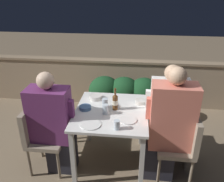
% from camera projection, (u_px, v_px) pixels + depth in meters
% --- Properties ---
extents(ground_plane, '(16.00, 16.00, 0.00)m').
position_uv_depth(ground_plane, '(111.00, 161.00, 3.09)').
color(ground_plane, '#847056').
extents(parapet_wall, '(9.00, 0.18, 0.85)m').
position_uv_depth(parapet_wall, '(122.00, 82.00, 4.38)').
color(parapet_wall, tan).
rests_on(parapet_wall, ground_plane).
extents(dining_table, '(0.85, 0.94, 0.76)m').
position_uv_depth(dining_table, '(111.00, 118.00, 2.81)').
color(dining_table, white).
rests_on(dining_table, ground_plane).
extents(planter_hedge, '(1.16, 0.47, 0.75)m').
position_uv_depth(planter_hedge, '(124.00, 97.00, 3.87)').
color(planter_hedge, brown).
rests_on(planter_hedge, ground_plane).
extents(chair_left_near, '(0.42, 0.41, 0.83)m').
position_uv_depth(chair_left_near, '(39.00, 133.00, 2.80)').
color(chair_left_near, gray).
rests_on(chair_left_near, ground_plane).
extents(person_purple_stripe, '(0.52, 0.26, 1.27)m').
position_uv_depth(person_purple_stripe, '(53.00, 124.00, 2.72)').
color(person_purple_stripe, '#282833').
rests_on(person_purple_stripe, ground_plane).
extents(chair_left_far, '(0.42, 0.41, 0.83)m').
position_uv_depth(chair_left_far, '(49.00, 117.00, 3.11)').
color(chair_left_far, gray).
rests_on(chair_left_far, ground_plane).
extents(chair_right_near, '(0.42, 0.41, 0.83)m').
position_uv_depth(chair_right_near, '(184.00, 141.00, 2.65)').
color(chair_right_near, gray).
rests_on(chair_right_near, ground_plane).
extents(person_coral_top, '(0.52, 0.26, 1.38)m').
position_uv_depth(person_coral_top, '(169.00, 126.00, 2.59)').
color(person_coral_top, '#282833').
rests_on(person_coral_top, ground_plane).
extents(chair_right_far, '(0.42, 0.41, 0.83)m').
position_uv_depth(chair_right_far, '(180.00, 126.00, 2.92)').
color(chair_right_far, gray).
rests_on(chair_right_far, ground_plane).
extents(person_white_polo, '(0.51, 0.26, 1.30)m').
position_uv_depth(person_white_polo, '(165.00, 116.00, 2.88)').
color(person_white_polo, '#282833').
rests_on(person_white_polo, ground_plane).
extents(beer_bottle, '(0.06, 0.06, 0.27)m').
position_uv_depth(beer_bottle, '(115.00, 101.00, 2.75)').
color(beer_bottle, brown).
rests_on(beer_bottle, dining_table).
extents(plate_0, '(0.22, 0.22, 0.01)m').
position_uv_depth(plate_0, '(91.00, 124.00, 2.49)').
color(plate_0, white).
rests_on(plate_0, dining_table).
extents(plate_1, '(0.19, 0.19, 0.01)m').
position_uv_depth(plate_1, '(128.00, 120.00, 2.57)').
color(plate_1, white).
rests_on(plate_1, dining_table).
extents(bowl_0, '(0.14, 0.14, 0.04)m').
position_uv_depth(bowl_0, '(85.00, 107.00, 2.79)').
color(bowl_0, '#4C709E').
rests_on(bowl_0, dining_table).
extents(bowl_1, '(0.16, 0.16, 0.05)m').
position_uv_depth(bowl_1, '(96.00, 97.00, 3.03)').
color(bowl_1, silver).
rests_on(bowl_1, dining_table).
extents(bowl_2, '(0.13, 0.13, 0.05)m').
position_uv_depth(bowl_2, '(140.00, 101.00, 2.92)').
color(bowl_2, beige).
rests_on(bowl_2, dining_table).
extents(glass_cup_0, '(0.07, 0.07, 0.10)m').
position_uv_depth(glass_cup_0, '(117.00, 125.00, 2.40)').
color(glass_cup_0, silver).
rests_on(glass_cup_0, dining_table).
extents(glass_cup_1, '(0.07, 0.07, 0.11)m').
position_uv_depth(glass_cup_1, '(105.00, 103.00, 2.82)').
color(glass_cup_1, silver).
rests_on(glass_cup_1, dining_table).
extents(glass_cup_2, '(0.07, 0.07, 0.12)m').
position_uv_depth(glass_cup_2, '(106.00, 109.00, 2.68)').
color(glass_cup_2, silver).
rests_on(glass_cup_2, dining_table).
extents(fork_0, '(0.08, 0.17, 0.01)m').
position_uv_depth(fork_0, '(117.00, 103.00, 2.94)').
color(fork_0, silver).
rests_on(fork_0, dining_table).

